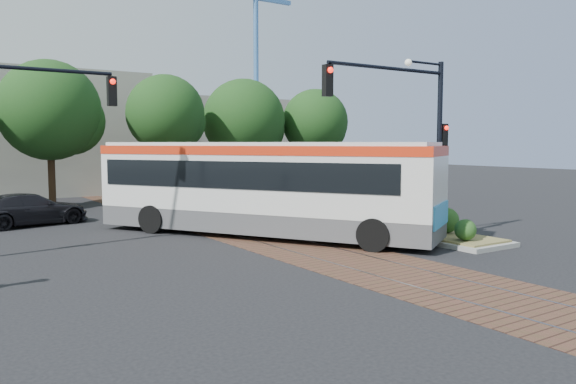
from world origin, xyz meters
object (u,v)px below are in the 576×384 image
city_bus (261,184)px  signal_pole_main (415,120)px  traffic_island (434,229)px  parked_car (30,209)px

city_bus → signal_pole_main: 5.87m
city_bus → traffic_island: size_ratio=2.36×
city_bus → traffic_island: bearing=-70.7°
city_bus → parked_car: (-6.62, 7.46, -1.23)m
city_bus → traffic_island: city_bus is taller
city_bus → traffic_island: 6.39m
parked_car → traffic_island: bearing=-147.1°
signal_pole_main → traffic_island: bearing=-5.4°
signal_pole_main → parked_car: bearing=132.7°
traffic_island → parked_car: size_ratio=1.13×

